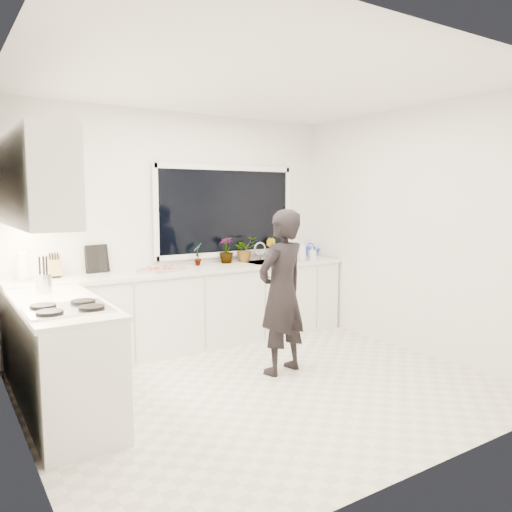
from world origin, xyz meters
TOP-DOWN VIEW (x-y plane):
  - floor at (0.00, 0.00)m, footprint 4.00×3.50m
  - wall_back at (0.00, 1.76)m, footprint 4.00×0.02m
  - wall_left at (-2.01, 0.00)m, footprint 0.02×3.50m
  - wall_right at (2.01, 0.00)m, footprint 0.02×3.50m
  - ceiling at (0.00, 0.00)m, footprint 4.00×3.50m
  - window at (0.60, 1.73)m, footprint 1.80×0.02m
  - base_cabinets_back at (0.00, 1.45)m, footprint 3.92×0.58m
  - base_cabinets_left at (-1.67, 0.35)m, footprint 0.58×1.60m
  - countertop_back at (0.00, 1.44)m, footprint 3.94×0.62m
  - countertop_left at (-1.67, 0.35)m, footprint 0.62×1.60m
  - upper_cabinets at (-1.79, 0.70)m, footprint 0.34×2.10m
  - sink at (1.05, 1.45)m, footprint 0.58×0.42m
  - faucet at (1.05, 1.65)m, footprint 0.03×0.03m
  - stovetop at (-1.69, -0.00)m, footprint 0.56×0.48m
  - person at (0.35, 0.20)m, footprint 0.66×0.51m
  - pizza_tray at (-0.39, 1.42)m, footprint 0.53×0.46m
  - pizza at (-0.39, 1.42)m, footprint 0.48×0.41m
  - watering_can at (1.85, 1.61)m, footprint 0.15×0.15m
  - paper_towel_roll at (-1.76, 1.55)m, footprint 0.14×0.14m
  - knife_block at (-1.47, 1.59)m, footprint 0.13×0.10m
  - utensil_crock at (-1.70, 0.80)m, footprint 0.15×0.15m
  - picture_frame_large at (-1.02, 1.69)m, footprint 0.22×0.03m
  - picture_frame_small at (-1.01, 1.69)m, footprint 0.25×0.07m
  - herb_plants at (0.73, 1.61)m, footprint 1.24×0.28m
  - soap_bottles at (1.51, 1.30)m, footprint 0.27×0.12m

SIDE VIEW (x-z plane):
  - floor at x=0.00m, z-range -0.02..0.00m
  - base_cabinets_back at x=0.00m, z-range 0.00..0.88m
  - base_cabinets_left at x=-1.67m, z-range 0.00..0.88m
  - person at x=0.35m, z-range 0.00..1.61m
  - sink at x=1.05m, z-range 0.80..0.94m
  - countertop_back at x=0.00m, z-range 0.88..0.92m
  - countertop_left at x=-1.67m, z-range 0.88..0.92m
  - stovetop at x=-1.69m, z-range 0.92..0.95m
  - pizza_tray at x=-0.39m, z-range 0.92..0.95m
  - pizza at x=-0.39m, z-range 0.95..0.96m
  - watering_can at x=1.85m, z-range 0.92..1.05m
  - utensil_crock at x=-1.70m, z-range 0.92..1.08m
  - faucet at x=1.05m, z-range 0.92..1.14m
  - knife_block at x=-1.47m, z-range 0.92..1.14m
  - soap_bottles at x=1.51m, z-range 0.91..1.18m
  - paper_towel_roll at x=-1.76m, z-range 0.92..1.18m
  - picture_frame_large at x=-1.02m, z-range 0.92..1.20m
  - picture_frame_small at x=-1.01m, z-range 0.92..1.22m
  - herb_plants at x=0.73m, z-range 0.92..1.23m
  - wall_back at x=0.00m, z-range 0.00..2.70m
  - wall_left at x=-2.01m, z-range 0.00..2.70m
  - wall_right at x=2.01m, z-range 0.00..2.70m
  - window at x=0.60m, z-range 1.05..2.05m
  - upper_cabinets at x=-1.79m, z-range 1.50..2.20m
  - ceiling at x=0.00m, z-range 2.70..2.72m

